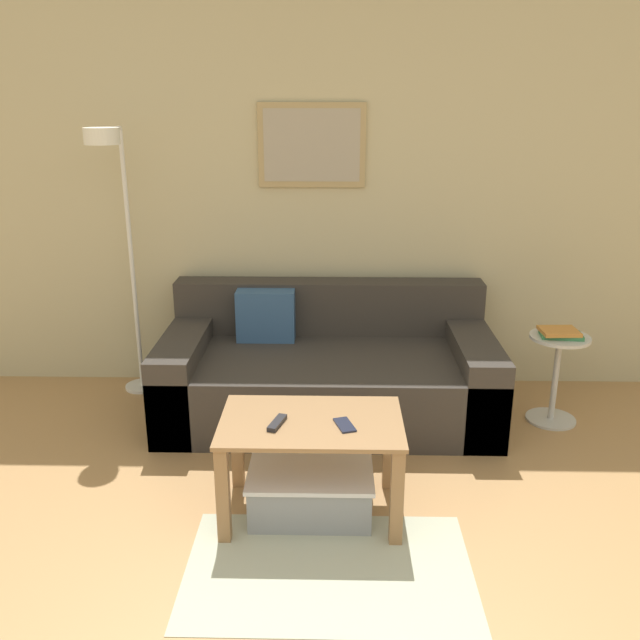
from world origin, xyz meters
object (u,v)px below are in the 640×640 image
at_px(couch, 327,372).
at_px(book_stack, 560,333).
at_px(cell_phone, 345,425).
at_px(coffee_table, 311,441).
at_px(storage_bin, 311,489).
at_px(floor_lamp, 117,215).
at_px(remote_control, 277,423).
at_px(side_table, 556,370).

height_order(couch, book_stack, couch).
bearing_deg(book_stack, cell_phone, -141.02).
bearing_deg(coffee_table, storage_bin, 107.55).
distance_m(floor_lamp, remote_control, 1.77).
height_order(remote_control, cell_phone, remote_control).
height_order(storage_bin, floor_lamp, floor_lamp).
xyz_separation_m(couch, remote_control, (-0.21, -1.13, 0.23)).
distance_m(remote_control, cell_phone, 0.30).
distance_m(storage_bin, floor_lamp, 1.99).
bearing_deg(cell_phone, side_table, 21.29).
distance_m(floor_lamp, book_stack, 2.67).
distance_m(storage_bin, remote_control, 0.40).
bearing_deg(remote_control, couch, 96.00).
xyz_separation_m(couch, side_table, (1.35, -0.10, 0.06)).
height_order(coffee_table, side_table, side_table).
height_order(side_table, book_stack, book_stack).
bearing_deg(couch, remote_control, -100.53).
xyz_separation_m(couch, storage_bin, (-0.06, -1.07, -0.15)).
xyz_separation_m(side_table, remote_control, (-1.56, -1.02, 0.16)).
relative_size(couch, side_table, 3.64).
relative_size(floor_lamp, side_table, 3.15).
relative_size(couch, storage_bin, 3.41).
bearing_deg(storage_bin, remote_control, -157.35).
distance_m(storage_bin, book_stack, 1.76).
xyz_separation_m(couch, coffee_table, (-0.06, -1.08, 0.11)).
height_order(couch, floor_lamp, floor_lamp).
distance_m(couch, side_table, 1.35).
relative_size(storage_bin, floor_lamp, 0.34).
height_order(storage_bin, remote_control, remote_control).
bearing_deg(floor_lamp, cell_phone, -43.23).
bearing_deg(cell_phone, storage_bin, 139.97).
xyz_separation_m(coffee_table, side_table, (1.41, 0.98, -0.05)).
height_order(side_table, remote_control, side_table).
height_order(couch, storage_bin, couch).
distance_m(coffee_table, cell_phone, 0.19).
bearing_deg(remote_control, cell_phone, 16.20).
relative_size(coffee_table, storage_bin, 1.43).
bearing_deg(floor_lamp, coffee_table, -45.47).
xyz_separation_m(remote_control, cell_phone, (0.30, -0.00, -0.01)).
bearing_deg(cell_phone, coffee_table, 143.55).
bearing_deg(remote_control, side_table, 49.83).
distance_m(side_table, cell_phone, 1.63).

